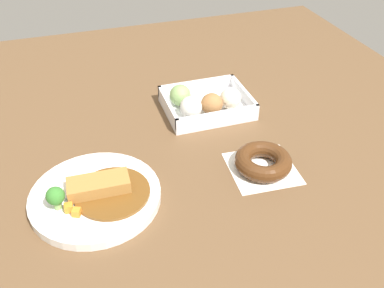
% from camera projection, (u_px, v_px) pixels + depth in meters
% --- Properties ---
extents(ground_plane, '(1.60, 1.60, 0.00)m').
position_uv_depth(ground_plane, '(157.00, 171.00, 0.88)').
color(ground_plane, brown).
extents(curry_plate, '(0.25, 0.25, 0.06)m').
position_uv_depth(curry_plate, '(96.00, 195.00, 0.80)').
color(curry_plate, white).
rests_on(curry_plate, ground_plane).
extents(donut_box, '(0.21, 0.17, 0.07)m').
position_uv_depth(donut_box, '(205.00, 103.00, 1.04)').
color(donut_box, white).
rests_on(donut_box, ground_plane).
extents(chocolate_ring_donut, '(0.14, 0.14, 0.04)m').
position_uv_depth(chocolate_ring_donut, '(263.00, 162.00, 0.87)').
color(chocolate_ring_donut, white).
rests_on(chocolate_ring_donut, ground_plane).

